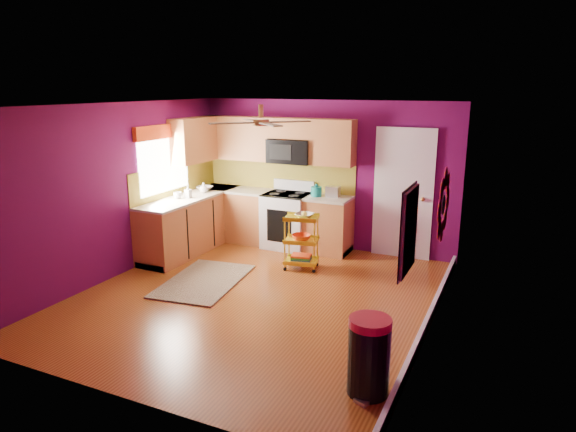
% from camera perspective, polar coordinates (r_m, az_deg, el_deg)
% --- Properties ---
extents(ground, '(5.00, 5.00, 0.00)m').
position_cam_1_polar(ground, '(6.91, -3.54, -8.98)').
color(ground, brown).
rests_on(ground, ground).
extents(room_envelope, '(4.54, 5.04, 2.52)m').
position_cam_1_polar(room_envelope, '(6.43, -3.55, 4.46)').
color(room_envelope, '#570943').
rests_on(room_envelope, ground).
extents(lower_cabinets, '(2.81, 2.31, 0.94)m').
position_cam_1_polar(lower_cabinets, '(8.90, -5.69, -0.70)').
color(lower_cabinets, '#995529').
rests_on(lower_cabinets, ground).
extents(electric_range, '(0.76, 0.66, 1.13)m').
position_cam_1_polar(electric_range, '(8.83, -0.06, -0.41)').
color(electric_range, white).
rests_on(electric_range, ground).
extents(upper_cabinetry, '(2.80, 2.30, 1.26)m').
position_cam_1_polar(upper_cabinetry, '(8.90, -4.16, 8.29)').
color(upper_cabinetry, '#995529').
rests_on(upper_cabinetry, ground).
extents(left_window, '(0.08, 1.35, 1.08)m').
position_cam_1_polar(left_window, '(8.51, -13.66, 7.23)').
color(left_window, white).
rests_on(left_window, ground).
extents(panel_door, '(0.95, 0.11, 2.15)m').
position_cam_1_polar(panel_door, '(8.39, 12.67, 2.25)').
color(panel_door, white).
rests_on(panel_door, ground).
extents(right_wall_art, '(0.04, 2.74, 1.04)m').
position_cam_1_polar(right_wall_art, '(5.45, 15.52, 0.12)').
color(right_wall_art, black).
rests_on(right_wall_art, ground).
extents(ceiling_fan, '(1.01, 1.01, 0.26)m').
position_cam_1_polar(ceiling_fan, '(6.54, -3.01, 10.44)').
color(ceiling_fan, '#BF8C3F').
rests_on(ceiling_fan, ground).
extents(shag_rug, '(1.17, 1.70, 0.02)m').
position_cam_1_polar(shag_rug, '(7.50, -9.31, -7.12)').
color(shag_rug, black).
rests_on(shag_rug, ground).
extents(rolling_cart, '(0.57, 0.47, 0.91)m').
position_cam_1_polar(rolling_cart, '(7.78, 1.54, -2.60)').
color(rolling_cart, yellow).
rests_on(rolling_cart, ground).
extents(trash_can, '(0.50, 0.50, 0.74)m').
position_cam_1_polar(trash_can, '(4.84, 8.98, -15.13)').
color(trash_can, black).
rests_on(trash_can, ground).
extents(teal_kettle, '(0.18, 0.18, 0.21)m').
position_cam_1_polar(teal_kettle, '(8.52, 3.17, 2.76)').
color(teal_kettle, '#128984').
rests_on(teal_kettle, lower_cabinets).
extents(toaster, '(0.22, 0.15, 0.18)m').
position_cam_1_polar(toaster, '(8.48, 5.01, 2.71)').
color(toaster, beige).
rests_on(toaster, lower_cabinets).
extents(soap_bottle_a, '(0.09, 0.09, 0.20)m').
position_cam_1_polar(soap_bottle_a, '(8.55, -11.05, 2.67)').
color(soap_bottle_a, '#EA3F72').
rests_on(soap_bottle_a, lower_cabinets).
extents(soap_bottle_b, '(0.13, 0.13, 0.17)m').
position_cam_1_polar(soap_bottle_b, '(8.92, -9.36, 3.13)').
color(soap_bottle_b, white).
rests_on(soap_bottle_b, lower_cabinets).
extents(counter_dish, '(0.27, 0.27, 0.07)m').
position_cam_1_polar(counter_dish, '(9.15, -9.24, 3.07)').
color(counter_dish, white).
rests_on(counter_dish, lower_cabinets).
extents(counter_cup, '(0.13, 0.13, 0.11)m').
position_cam_1_polar(counter_cup, '(8.54, -12.15, 2.26)').
color(counter_cup, white).
rests_on(counter_cup, lower_cabinets).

